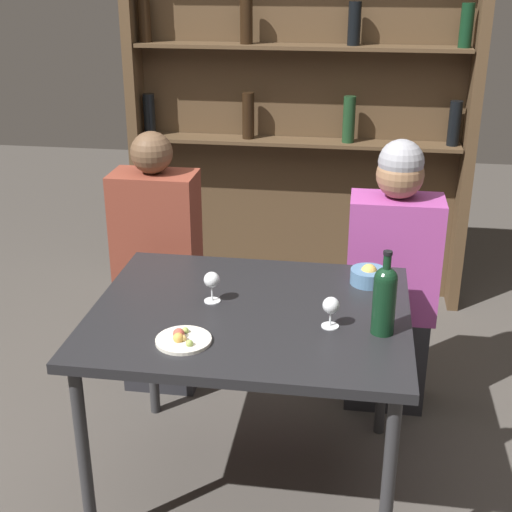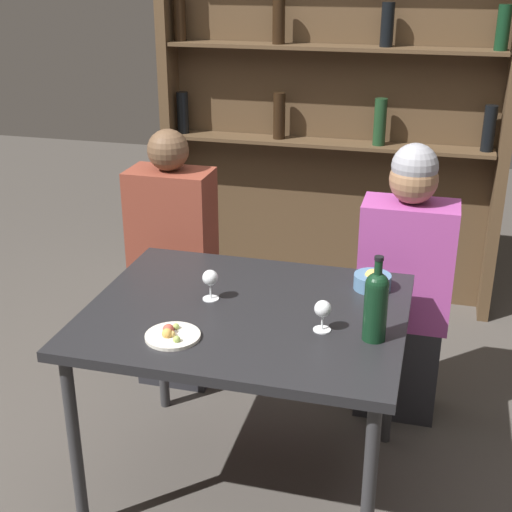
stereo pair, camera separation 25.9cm
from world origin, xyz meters
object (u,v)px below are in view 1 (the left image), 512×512
(food_plate_0, at_px, (183,339))
(wine_bottle, at_px, (385,297))
(wine_glass_0, at_px, (331,307))
(wine_glass_1, at_px, (212,281))
(seated_person_right, at_px, (391,284))
(seated_person_left, at_px, (159,273))
(snack_bowl, at_px, (369,276))

(food_plate_0, bearing_deg, wine_bottle, 14.21)
(wine_glass_0, distance_m, wine_glass_1, 0.45)
(wine_glass_1, bearing_deg, seated_person_right, 41.87)
(seated_person_left, bearing_deg, food_plate_0, -68.96)
(wine_bottle, relative_size, wine_glass_1, 2.53)
(wine_bottle, xyz_separation_m, wine_glass_1, (-0.61, 0.14, -0.05))
(food_plate_0, relative_size, snack_bowl, 1.31)
(wine_glass_1, xyz_separation_m, food_plate_0, (-0.03, -0.31, -0.07))
(wine_glass_0, xyz_separation_m, seated_person_left, (-0.81, 0.73, -0.25))
(wine_glass_0, xyz_separation_m, snack_bowl, (0.13, 0.37, -0.04))
(wine_glass_0, height_order, snack_bowl, wine_glass_0)
(wine_glass_0, height_order, wine_glass_1, wine_glass_1)
(wine_glass_1, xyz_separation_m, snack_bowl, (0.56, 0.24, -0.05))
(wine_glass_1, relative_size, food_plate_0, 0.63)
(wine_glass_0, distance_m, seated_person_right, 0.80)
(wine_bottle, height_order, seated_person_right, seated_person_right)
(wine_glass_0, height_order, seated_person_right, seated_person_right)
(food_plate_0, distance_m, snack_bowl, 0.81)
(wine_glass_1, relative_size, snack_bowl, 0.82)
(wine_glass_0, xyz_separation_m, seated_person_right, (0.23, 0.73, -0.23))
(seated_person_left, xyz_separation_m, seated_person_right, (1.05, 0.00, 0.02))
(wine_glass_1, distance_m, seated_person_left, 0.75)
(wine_bottle, distance_m, wine_glass_0, 0.18)
(seated_person_left, distance_m, seated_person_right, 1.05)
(seated_person_left, bearing_deg, wine_bottle, -36.88)
(snack_bowl, relative_size, seated_person_left, 0.11)
(snack_bowl, height_order, seated_person_right, seated_person_right)
(wine_glass_0, relative_size, seated_person_left, 0.09)
(wine_glass_1, height_order, food_plate_0, wine_glass_1)
(snack_bowl, bearing_deg, wine_bottle, -83.00)
(food_plate_0, height_order, snack_bowl, snack_bowl)
(wine_bottle, height_order, wine_glass_1, wine_bottle)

